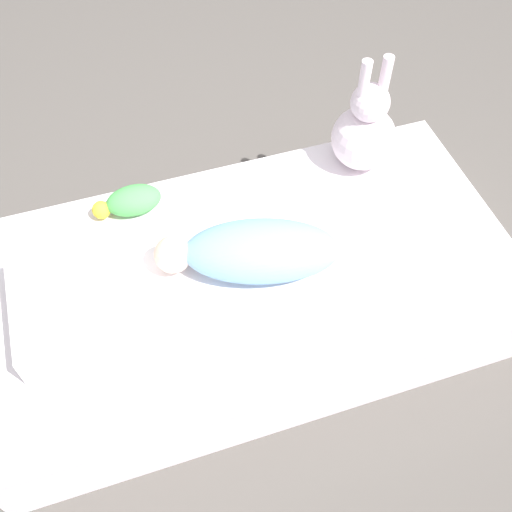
# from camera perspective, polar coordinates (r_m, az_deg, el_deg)

# --- Properties ---
(ground_plane) EXTENTS (12.00, 12.00, 0.00)m
(ground_plane) POSITION_cam_1_polar(r_m,az_deg,el_deg) (1.90, -0.47, -4.83)
(ground_plane) COLOR #514C47
(bed_mattress) EXTENTS (1.54, 0.82, 0.22)m
(bed_mattress) POSITION_cam_1_polar(r_m,az_deg,el_deg) (1.81, -0.49, -3.02)
(bed_mattress) COLOR white
(bed_mattress) RESTS_ON ground_plane
(swaddled_baby) EXTENTS (0.53, 0.32, 0.15)m
(swaddled_baby) POSITION_cam_1_polar(r_m,az_deg,el_deg) (1.66, -0.19, 0.47)
(swaddled_baby) COLOR #7FB7E5
(swaddled_baby) RESTS_ON bed_mattress
(pillow) EXTENTS (0.34, 0.33, 0.11)m
(pillow) POSITION_cam_1_polar(r_m,az_deg,el_deg) (1.65, -16.31, -4.27)
(pillow) COLOR white
(pillow) RESTS_ON bed_mattress
(bunny_plush) EXTENTS (0.20, 0.20, 0.39)m
(bunny_plush) POSITION_cam_1_polar(r_m,az_deg,el_deg) (1.94, 10.31, 11.62)
(bunny_plush) COLOR silver
(bunny_plush) RESTS_ON bed_mattress
(turtle_plush) EXTENTS (0.21, 0.10, 0.09)m
(turtle_plush) POSITION_cam_1_polar(r_m,az_deg,el_deg) (1.86, -11.88, 5.12)
(turtle_plush) COLOR #51B756
(turtle_plush) RESTS_ON bed_mattress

